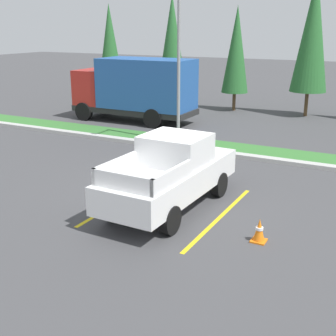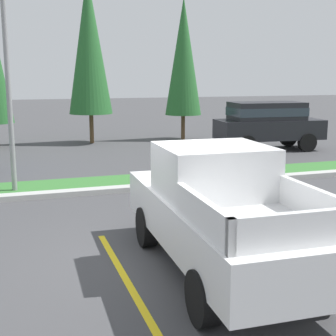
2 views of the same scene
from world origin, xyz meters
name	(u,v)px [view 1 (image 1 of 2)]	position (x,y,z in m)	size (l,w,h in m)	color
ground_plane	(160,192)	(0.00, 0.00, 0.00)	(120.00, 120.00, 0.00)	#424244
parking_line_near	(126,198)	(-0.65, -0.98, 0.00)	(0.12, 4.80, 0.01)	yellow
parking_line_far	(220,217)	(2.45, -0.98, 0.00)	(0.12, 4.80, 0.01)	yellow
curb_strip	(218,153)	(0.00, 5.00, 0.07)	(56.00, 0.40, 0.15)	#B2B2AD
grass_median	(228,148)	(0.00, 6.10, 0.03)	(56.00, 1.80, 0.06)	#387533
pickup_truck_main	(171,173)	(0.90, -0.93, 1.04)	(2.09, 5.28, 2.10)	black
cargo_truck_distant	(136,88)	(-6.52, 9.21, 1.85)	(6.82, 2.54, 3.40)	black
street_light	(177,58)	(-2.29, 5.74, 3.76)	(0.24, 1.49, 6.44)	gray
cypress_tree_leftmost	(110,45)	(-11.79, 14.49, 3.81)	(1.68, 1.68, 6.48)	brown
cypress_tree_left_inner	(172,42)	(-6.98, 14.35, 4.09)	(1.81, 1.81, 6.96)	brown
cypress_tree_center	(236,50)	(-2.95, 14.94, 3.66)	(1.62, 1.62, 6.23)	brown
cypress_tree_right_inner	(313,33)	(1.39, 15.15, 4.67)	(2.06, 2.06, 7.93)	brown
traffic_cone	(259,231)	(3.84, -1.92, 0.29)	(0.36, 0.36, 0.60)	orange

